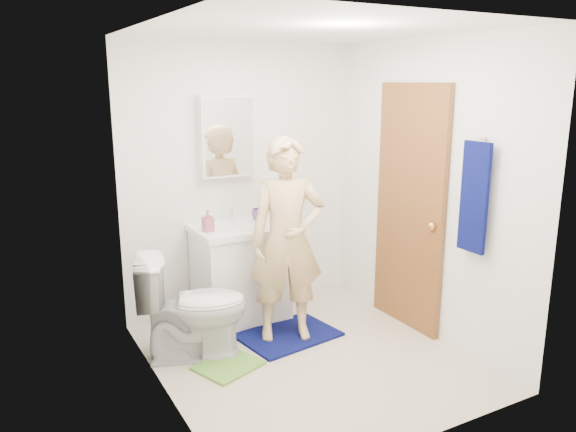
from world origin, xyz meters
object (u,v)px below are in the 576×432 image
object	(u,v)px
medicine_cabinet	(227,136)
toilet	(193,306)
soap_dispenser	(208,221)
vanity_cabinet	(241,275)
toothbrush_cup	(259,215)
man	(287,240)
towel	(474,198)

from	to	relation	value
medicine_cabinet	toilet	size ratio (longest dim) A/B	0.86
toilet	soap_dispenser	bearing A→B (deg)	-15.44
vanity_cabinet	toothbrush_cup	bearing A→B (deg)	22.16
medicine_cabinet	man	world-z (taller)	medicine_cabinet
medicine_cabinet	towel	xyz separation A→B (m)	(1.18, -1.71, -0.35)
toilet	soap_dispenser	distance (m)	0.76
toilet	soap_dispenser	world-z (taller)	soap_dispenser
soap_dispenser	toothbrush_cup	xyz separation A→B (m)	(0.53, 0.13, -0.04)
toilet	toothbrush_cup	world-z (taller)	toothbrush_cup
soap_dispenser	vanity_cabinet	bearing A→B (deg)	6.77
toilet	toothbrush_cup	xyz separation A→B (m)	(0.84, 0.58, 0.49)
towel	man	xyz separation A→B (m)	(-1.02, 0.94, -0.41)
medicine_cabinet	toilet	xyz separation A→B (m)	(-0.61, -0.71, -1.19)
towel	toothbrush_cup	world-z (taller)	towel
vanity_cabinet	medicine_cabinet	world-z (taller)	medicine_cabinet
soap_dispenser	man	size ratio (longest dim) A/B	0.11
vanity_cabinet	soap_dispenser	world-z (taller)	soap_dispenser
toilet	man	bearing A→B (deg)	-75.92
medicine_cabinet	soap_dispenser	distance (m)	0.77
vanity_cabinet	medicine_cabinet	bearing A→B (deg)	90.00
toothbrush_cup	medicine_cabinet	bearing A→B (deg)	150.92
toothbrush_cup	man	size ratio (longest dim) A/B	0.08
vanity_cabinet	towel	size ratio (longest dim) A/B	1.00
man	soap_dispenser	bearing A→B (deg)	151.60
man	medicine_cabinet	bearing A→B (deg)	121.48
vanity_cabinet	soap_dispenser	xyz separation A→B (m)	(-0.30, -0.04, 0.54)
medicine_cabinet	soap_dispenser	xyz separation A→B (m)	(-0.30, -0.26, -0.66)
vanity_cabinet	towel	bearing A→B (deg)	-51.53
toilet	towel	bearing A→B (deg)	-100.25
vanity_cabinet	toilet	xyz separation A→B (m)	(-0.61, -0.48, 0.01)
toothbrush_cup	man	xyz separation A→B (m)	(-0.07, -0.64, -0.07)
soap_dispenser	toothbrush_cup	world-z (taller)	soap_dispenser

